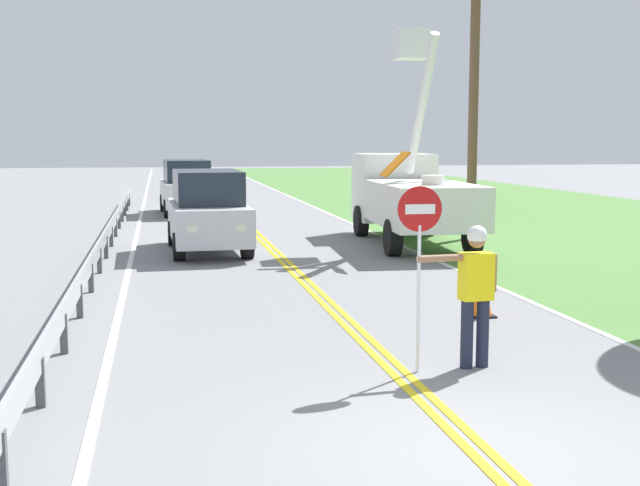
{
  "coord_description": "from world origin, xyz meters",
  "views": [
    {
      "loc": [
        -2.87,
        -6.83,
        2.9
      ],
      "look_at": [
        -0.3,
        6.31,
        1.2
      ],
      "focal_mm": 46.09,
      "sensor_mm": 36.0,
      "label": 1
    }
  ],
  "objects_px": {
    "utility_pole_near": "(474,77)",
    "traffic_cone_lead": "(482,296)",
    "oncoming_suv_nearest": "(208,211)",
    "oncoming_suv_second": "(187,187)",
    "stop_sign_paddle": "(419,237)",
    "utility_bucket_truck": "(409,192)",
    "flagger_worker": "(475,287)"
  },
  "relations": [
    {
      "from": "flagger_worker",
      "to": "traffic_cone_lead",
      "type": "height_order",
      "value": "flagger_worker"
    },
    {
      "from": "stop_sign_paddle",
      "to": "flagger_worker",
      "type": "bearing_deg",
      "value": 4.9
    },
    {
      "from": "oncoming_suv_nearest",
      "to": "traffic_cone_lead",
      "type": "relative_size",
      "value": 6.65
    },
    {
      "from": "utility_bucket_truck",
      "to": "oncoming_suv_second",
      "type": "xyz_separation_m",
      "value": [
        -5.82,
        10.25,
        -0.37
      ]
    },
    {
      "from": "oncoming_suv_second",
      "to": "utility_pole_near",
      "type": "xyz_separation_m",
      "value": [
        7.88,
        -9.71,
        3.61
      ]
    },
    {
      "from": "utility_bucket_truck",
      "to": "oncoming_suv_nearest",
      "type": "distance_m",
      "value": 5.72
    },
    {
      "from": "oncoming_suv_nearest",
      "to": "oncoming_suv_second",
      "type": "relative_size",
      "value": 0.99
    },
    {
      "from": "stop_sign_paddle",
      "to": "utility_pole_near",
      "type": "xyz_separation_m",
      "value": [
        5.79,
        13.0,
        2.96
      ]
    },
    {
      "from": "oncoming_suv_second",
      "to": "traffic_cone_lead",
      "type": "bearing_deg",
      "value": -78.23
    },
    {
      "from": "utility_pole_near",
      "to": "traffic_cone_lead",
      "type": "relative_size",
      "value": 12.8
    },
    {
      "from": "stop_sign_paddle",
      "to": "utility_bucket_truck",
      "type": "bearing_deg",
      "value": 73.34
    },
    {
      "from": "oncoming_suv_second",
      "to": "oncoming_suv_nearest",
      "type": "bearing_deg",
      "value": -89.12
    },
    {
      "from": "utility_bucket_truck",
      "to": "oncoming_suv_nearest",
      "type": "height_order",
      "value": "utility_bucket_truck"
    },
    {
      "from": "oncoming_suv_nearest",
      "to": "oncoming_suv_second",
      "type": "bearing_deg",
      "value": 90.88
    },
    {
      "from": "utility_bucket_truck",
      "to": "utility_pole_near",
      "type": "xyz_separation_m",
      "value": [
        2.06,
        0.53,
        3.24
      ]
    },
    {
      "from": "utility_pole_near",
      "to": "flagger_worker",
      "type": "bearing_deg",
      "value": -111.23
    },
    {
      "from": "stop_sign_paddle",
      "to": "oncoming_suv_nearest",
      "type": "distance_m",
      "value": 11.81
    },
    {
      "from": "stop_sign_paddle",
      "to": "traffic_cone_lead",
      "type": "xyz_separation_m",
      "value": [
        2.03,
        2.91,
        -1.37
      ]
    },
    {
      "from": "utility_bucket_truck",
      "to": "stop_sign_paddle",
      "type": "bearing_deg",
      "value": -106.66
    },
    {
      "from": "utility_bucket_truck",
      "to": "oncoming_suv_nearest",
      "type": "xyz_separation_m",
      "value": [
        -5.65,
        -0.83,
        -0.37
      ]
    },
    {
      "from": "stop_sign_paddle",
      "to": "oncoming_suv_nearest",
      "type": "height_order",
      "value": "stop_sign_paddle"
    },
    {
      "from": "stop_sign_paddle",
      "to": "oncoming_suv_nearest",
      "type": "bearing_deg",
      "value": 99.36
    },
    {
      "from": "oncoming_suv_nearest",
      "to": "oncoming_suv_second",
      "type": "distance_m",
      "value": 11.08
    },
    {
      "from": "traffic_cone_lead",
      "to": "oncoming_suv_second",
      "type": "bearing_deg",
      "value": 101.77
    },
    {
      "from": "stop_sign_paddle",
      "to": "utility_pole_near",
      "type": "bearing_deg",
      "value": 65.99
    },
    {
      "from": "flagger_worker",
      "to": "utility_pole_near",
      "type": "bearing_deg",
      "value": 68.77
    },
    {
      "from": "oncoming_suv_nearest",
      "to": "oncoming_suv_second",
      "type": "height_order",
      "value": "same"
    },
    {
      "from": "flagger_worker",
      "to": "oncoming_suv_second",
      "type": "xyz_separation_m",
      "value": [
        -2.86,
        22.65,
        0.01
      ]
    },
    {
      "from": "flagger_worker",
      "to": "traffic_cone_lead",
      "type": "distance_m",
      "value": 3.2
    },
    {
      "from": "oncoming_suv_second",
      "to": "utility_pole_near",
      "type": "relative_size",
      "value": 0.52
    },
    {
      "from": "stop_sign_paddle",
      "to": "utility_bucket_truck",
      "type": "xyz_separation_m",
      "value": [
        3.73,
        12.46,
        -0.28
      ]
    },
    {
      "from": "stop_sign_paddle",
      "to": "utility_pole_near",
      "type": "height_order",
      "value": "utility_pole_near"
    }
  ]
}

